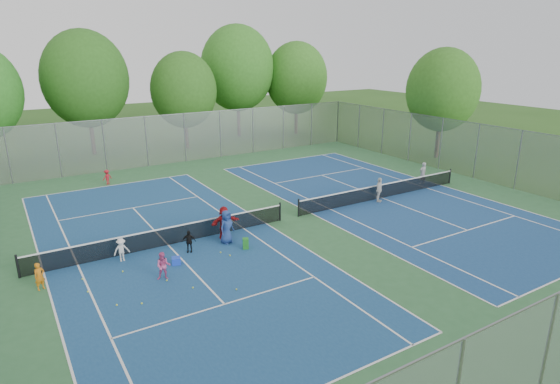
% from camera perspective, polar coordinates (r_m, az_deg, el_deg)
% --- Properties ---
extents(ground, '(120.00, 120.00, 0.00)m').
position_cam_1_polar(ground, '(26.24, 1.15, -3.27)').
color(ground, '#285119').
rests_on(ground, ground).
extents(court_pad, '(32.00, 32.00, 0.01)m').
position_cam_1_polar(court_pad, '(26.24, 1.15, -3.25)').
color(court_pad, '#2F6337').
rests_on(court_pad, ground).
extents(court_left, '(10.97, 23.77, 0.01)m').
position_cam_1_polar(court_left, '(23.47, -13.47, -6.31)').
color(court_left, navy).
rests_on(court_left, court_pad).
extents(court_right, '(10.97, 23.77, 0.01)m').
position_cam_1_polar(court_right, '(30.39, 12.32, -0.72)').
color(court_right, navy).
rests_on(court_right, court_pad).
extents(net_left, '(12.87, 0.10, 0.91)m').
position_cam_1_polar(net_left, '(23.30, -13.55, -5.32)').
color(net_left, black).
rests_on(net_left, ground).
extents(net_right, '(12.87, 0.10, 0.91)m').
position_cam_1_polar(net_right, '(30.26, 12.37, 0.07)').
color(net_right, black).
rests_on(net_right, ground).
extents(fence_north, '(32.00, 0.10, 4.00)m').
position_cam_1_polar(fence_north, '(39.64, -11.52, 6.50)').
color(fence_north, gray).
rests_on(fence_north, ground).
extents(fence_east, '(0.10, 32.00, 4.00)m').
position_cam_1_polar(fence_east, '(36.58, 22.83, 4.59)').
color(fence_east, gray).
rests_on(fence_east, ground).
extents(tree_nl, '(7.20, 7.20, 10.69)m').
position_cam_1_polar(tree_nl, '(44.32, -22.64, 12.60)').
color(tree_nl, '#443326').
rests_on(tree_nl, ground).
extents(tree_nc, '(6.00, 6.00, 8.85)m').
position_cam_1_polar(tree_nc, '(44.52, -11.65, 12.08)').
color(tree_nc, '#443326').
rests_on(tree_nc, ground).
extents(tree_nr, '(7.60, 7.60, 11.42)m').
position_cam_1_polar(tree_nr, '(49.94, -5.23, 14.79)').
color(tree_nr, '#443326').
rests_on(tree_nr, ground).
extents(tree_ne, '(6.60, 6.60, 9.77)m').
position_cam_1_polar(tree_ne, '(51.28, 2.02, 13.71)').
color(tree_ne, '#443326').
rests_on(tree_ne, ground).
extents(tree_side_e, '(6.00, 6.00, 9.20)m').
position_cam_1_polar(tree_side_e, '(42.02, 19.23, 11.66)').
color(tree_side_e, '#443326').
rests_on(tree_side_e, ground).
extents(ball_crate, '(0.47, 0.47, 0.33)m').
position_cam_1_polar(ball_crate, '(21.41, -12.54, -8.20)').
color(ball_crate, blue).
rests_on(ball_crate, ground).
extents(ball_hopper, '(0.36, 0.36, 0.54)m').
position_cam_1_polar(ball_hopper, '(22.42, -4.21, -6.29)').
color(ball_hopper, '#268C27').
rests_on(ball_hopper, ground).
extents(student_a, '(0.49, 0.42, 1.14)m').
position_cam_1_polar(student_a, '(20.98, -27.26, -9.14)').
color(student_a, orange).
rests_on(student_a, ground).
extents(student_b, '(0.72, 0.66, 1.21)m').
position_cam_1_polar(student_b, '(20.04, -14.03, -8.76)').
color(student_b, '#CF508C').
rests_on(student_b, ground).
extents(student_c, '(0.73, 0.45, 1.09)m').
position_cam_1_polar(student_c, '(22.20, -18.76, -6.69)').
color(student_c, silver).
rests_on(student_c, ground).
extents(student_d, '(0.69, 0.54, 1.09)m').
position_cam_1_polar(student_d, '(22.32, -11.05, -5.93)').
color(student_d, black).
rests_on(student_d, ground).
extents(student_e, '(0.97, 0.80, 1.69)m').
position_cam_1_polar(student_e, '(22.93, -6.53, -4.25)').
color(student_e, navy).
rests_on(student_e, ground).
extents(student_f, '(1.58, 0.60, 1.67)m').
position_cam_1_polar(student_f, '(23.54, -6.82, -3.70)').
color(student_f, '#A21719').
rests_on(student_f, ground).
extents(child_far_baseline, '(0.78, 0.61, 1.05)m').
position_cam_1_polar(child_far_baseline, '(34.67, -20.33, 1.71)').
color(child_far_baseline, '#A51720').
rests_on(child_far_baseline, ground).
extents(instructor, '(0.59, 0.40, 1.55)m').
position_cam_1_polar(instructor, '(34.07, 17.01, 2.21)').
color(instructor, '#97989A').
rests_on(instructor, ground).
extents(teen_court_b, '(0.96, 0.83, 1.55)m').
position_cam_1_polar(teen_court_b, '(29.42, 11.99, 0.25)').
color(teen_court_b, silver).
rests_on(teen_court_b, ground).
extents(tennis_ball_0, '(0.07, 0.07, 0.07)m').
position_cam_1_polar(tennis_ball_0, '(20.20, -22.38, -11.21)').
color(tennis_ball_0, '#CCE234').
rests_on(tennis_ball_0, ground).
extents(tennis_ball_1, '(0.07, 0.07, 0.07)m').
position_cam_1_polar(tennis_ball_1, '(20.09, -13.63, -10.48)').
color(tennis_ball_1, '#D1E034').
rests_on(tennis_ball_1, ground).
extents(tennis_ball_2, '(0.07, 0.07, 0.07)m').
position_cam_1_polar(tennis_ball_2, '(22.16, -7.25, -7.35)').
color(tennis_ball_2, '#BCCB2F').
rests_on(tennis_ball_2, ground).
extents(tennis_ball_3, '(0.07, 0.07, 0.07)m').
position_cam_1_polar(tennis_ball_3, '(21.81, -6.12, -7.73)').
color(tennis_ball_3, yellow).
rests_on(tennis_ball_3, ground).
extents(tennis_ball_4, '(0.07, 0.07, 0.07)m').
position_cam_1_polar(tennis_ball_4, '(18.89, -19.28, -12.92)').
color(tennis_ball_4, '#E9F038').
rests_on(tennis_ball_4, ground).
extents(tennis_ball_5, '(0.07, 0.07, 0.07)m').
position_cam_1_polar(tennis_ball_5, '(18.97, -5.34, -11.78)').
color(tennis_ball_5, gold).
rests_on(tennis_ball_5, ground).
extents(tennis_ball_6, '(0.07, 0.07, 0.07)m').
position_cam_1_polar(tennis_ball_6, '(21.71, -13.71, -8.29)').
color(tennis_ball_6, '#D3DE33').
rests_on(tennis_ball_6, ground).
extents(tennis_ball_7, '(0.07, 0.07, 0.07)m').
position_cam_1_polar(tennis_ball_7, '(19.33, -10.58, -11.44)').
color(tennis_ball_7, '#BDD932').
rests_on(tennis_ball_7, ground).
extents(tennis_ball_8, '(0.07, 0.07, 0.07)m').
position_cam_1_polar(tennis_ball_8, '(21.34, -18.63, -9.20)').
color(tennis_ball_8, '#C5E835').
rests_on(tennis_ball_8, ground).
extents(tennis_ball_9, '(0.07, 0.07, 0.07)m').
position_cam_1_polar(tennis_ball_9, '(21.29, -22.95, -9.77)').
color(tennis_ball_9, '#C9EE37').
rests_on(tennis_ball_9, ground).
extents(tennis_ball_10, '(0.07, 0.07, 0.07)m').
position_cam_1_polar(tennis_ball_10, '(18.71, -16.49, -12.94)').
color(tennis_ball_10, '#CBE936').
rests_on(tennis_ball_10, ground).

